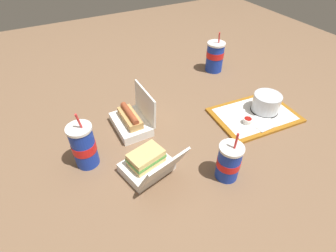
{
  "coord_description": "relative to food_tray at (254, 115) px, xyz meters",
  "views": [
    {
      "loc": [
        -0.39,
        -0.74,
        0.75
      ],
      "look_at": [
        -0.01,
        -0.02,
        0.05
      ],
      "focal_mm": 28.0,
      "sensor_mm": 36.0,
      "label": 1
    }
  ],
  "objects": [
    {
      "name": "clamshell_hotdog_left",
      "position": [
        -0.52,
        0.19,
        0.03
      ],
      "size": [
        0.15,
        0.19,
        0.17
      ],
      "color": "white",
      "rests_on": "ground_plane"
    },
    {
      "name": "soda_cup_right",
      "position": [
        0.09,
        0.45,
        0.08
      ],
      "size": [
        0.1,
        0.1,
        0.23
      ],
      "color": "#1938B7",
      "rests_on": "ground_plane"
    },
    {
      "name": "soda_cup_center",
      "position": [
        -0.75,
        0.08,
        0.08
      ],
      "size": [
        0.09,
        0.09,
        0.24
      ],
      "color": "#1938B7",
      "rests_on": "ground_plane"
    },
    {
      "name": "napkin_stack",
      "position": [
        -0.01,
        -0.06,
        0.01
      ],
      "size": [
        0.1,
        0.1,
        0.0
      ],
      "primitive_type": "cube",
      "rotation": [
        0.0,
        0.0,
        0.02
      ],
      "color": "white",
      "rests_on": "food_tray"
    },
    {
      "name": "ground_plane",
      "position": [
        -0.4,
        0.09,
        -0.01
      ],
      "size": [
        3.2,
        3.2,
        0.0
      ],
      "primitive_type": "plane",
      "color": "brown"
    },
    {
      "name": "soda_cup_left",
      "position": [
        -0.33,
        -0.21,
        0.07
      ],
      "size": [
        0.08,
        0.08,
        0.2
      ],
      "color": "#1938B7",
      "rests_on": "ground_plane"
    },
    {
      "name": "cake_container",
      "position": [
        0.06,
        -0.0,
        0.05
      ],
      "size": [
        0.13,
        0.13,
        0.08
      ],
      "color": "black",
      "rests_on": "food_tray"
    },
    {
      "name": "ketchup_cup",
      "position": [
        -0.07,
        -0.03,
        0.02
      ],
      "size": [
        0.04,
        0.04,
        0.02
      ],
      "color": "white",
      "rests_on": "food_tray"
    },
    {
      "name": "food_tray",
      "position": [
        0.0,
        0.0,
        0.0
      ],
      "size": [
        0.39,
        0.29,
        0.01
      ],
      "color": "#A56619",
      "rests_on": "ground_plane"
    },
    {
      "name": "clamshell_sandwich_front",
      "position": [
        -0.57,
        -0.07,
        0.04
      ],
      "size": [
        0.21,
        0.23,
        0.16
      ],
      "color": "white",
      "rests_on": "ground_plane"
    },
    {
      "name": "plastic_fork",
      "position": [
        -0.07,
        0.07,
        0.01
      ],
      "size": [
        0.1,
        0.07,
        0.0
      ],
      "primitive_type": "cube",
      "rotation": [
        0.0,
        0.0,
        -0.6
      ],
      "color": "white",
      "rests_on": "food_tray"
    }
  ]
}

